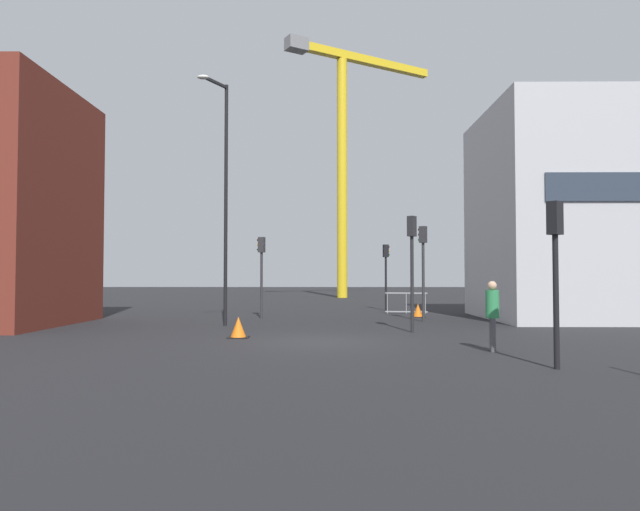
{
  "coord_description": "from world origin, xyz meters",
  "views": [
    {
      "loc": [
        0.18,
        -16.9,
        1.95
      ],
      "look_at": [
        0.0,
        3.54,
        2.66
      ],
      "focal_mm": 32.11,
      "sensor_mm": 36.0,
      "label": 1
    }
  ],
  "objects_px": {
    "traffic_light_corner": "(412,254)",
    "traffic_cone_striped": "(238,328)",
    "traffic_light_near": "(386,266)",
    "traffic_light_island": "(423,258)",
    "traffic_cone_by_barrier": "(418,311)",
    "pedestrian_walking": "(492,310)",
    "streetlamp_tall": "(223,187)",
    "construction_crane": "(344,134)",
    "traffic_light_verge": "(556,255)",
    "traffic_light_median": "(261,263)"
  },
  "relations": [
    {
      "from": "traffic_light_corner",
      "to": "traffic_cone_striped",
      "type": "relative_size",
      "value": 6.08
    },
    {
      "from": "traffic_light_near",
      "to": "traffic_light_island",
      "type": "relative_size",
      "value": 0.91
    },
    {
      "from": "traffic_cone_by_barrier",
      "to": "traffic_cone_striped",
      "type": "xyz_separation_m",
      "value": [
        -7.06,
        -8.93,
        0.02
      ]
    },
    {
      "from": "traffic_light_corner",
      "to": "pedestrian_walking",
      "type": "bearing_deg",
      "value": -75.17
    },
    {
      "from": "traffic_light_near",
      "to": "traffic_light_corner",
      "type": "bearing_deg",
      "value": -91.87
    },
    {
      "from": "traffic_light_corner",
      "to": "streetlamp_tall",
      "type": "bearing_deg",
      "value": 161.05
    },
    {
      "from": "construction_crane",
      "to": "traffic_light_verge",
      "type": "distance_m",
      "value": 40.37
    },
    {
      "from": "construction_crane",
      "to": "traffic_light_median",
      "type": "height_order",
      "value": "construction_crane"
    },
    {
      "from": "traffic_light_near",
      "to": "traffic_cone_by_barrier",
      "type": "xyz_separation_m",
      "value": [
        0.95,
        -5.01,
        -2.2
      ]
    },
    {
      "from": "pedestrian_walking",
      "to": "traffic_cone_striped",
      "type": "bearing_deg",
      "value": 155.79
    },
    {
      "from": "traffic_light_verge",
      "to": "traffic_light_corner",
      "type": "xyz_separation_m",
      "value": [
        -1.84,
        7.67,
        0.3
      ]
    },
    {
      "from": "streetlamp_tall",
      "to": "traffic_light_verge",
      "type": "height_order",
      "value": "streetlamp_tall"
    },
    {
      "from": "construction_crane",
      "to": "traffic_cone_by_barrier",
      "type": "relative_size",
      "value": 35.57
    },
    {
      "from": "traffic_light_corner",
      "to": "traffic_light_near",
      "type": "bearing_deg",
      "value": 88.13
    },
    {
      "from": "traffic_cone_striped",
      "to": "streetlamp_tall",
      "type": "bearing_deg",
      "value": 106.56
    },
    {
      "from": "construction_crane",
      "to": "streetlamp_tall",
      "type": "bearing_deg",
      "value": -101.33
    },
    {
      "from": "traffic_cone_striped",
      "to": "traffic_light_near",
      "type": "bearing_deg",
      "value": 66.34
    },
    {
      "from": "traffic_cone_by_barrier",
      "to": "traffic_light_median",
      "type": "bearing_deg",
      "value": -174.32
    },
    {
      "from": "traffic_light_median",
      "to": "traffic_light_corner",
      "type": "bearing_deg",
      "value": -47.42
    },
    {
      "from": "traffic_light_verge",
      "to": "construction_crane",
      "type": "bearing_deg",
      "value": 94.64
    },
    {
      "from": "traffic_cone_striped",
      "to": "traffic_light_median",
      "type": "bearing_deg",
      "value": 91.4
    },
    {
      "from": "traffic_light_island",
      "to": "pedestrian_walking",
      "type": "xyz_separation_m",
      "value": [
        0.15,
        -9.49,
        -1.65
      ]
    },
    {
      "from": "traffic_light_island",
      "to": "pedestrian_walking",
      "type": "height_order",
      "value": "traffic_light_island"
    },
    {
      "from": "traffic_light_median",
      "to": "traffic_light_near",
      "type": "relative_size",
      "value": 1.01
    },
    {
      "from": "traffic_light_median",
      "to": "traffic_light_verge",
      "type": "distance_m",
      "value": 16.09
    },
    {
      "from": "traffic_light_median",
      "to": "traffic_cone_striped",
      "type": "height_order",
      "value": "traffic_light_median"
    },
    {
      "from": "traffic_light_verge",
      "to": "pedestrian_walking",
      "type": "xyz_separation_m",
      "value": [
        -0.54,
        2.74,
        -1.33
      ]
    },
    {
      "from": "pedestrian_walking",
      "to": "streetlamp_tall",
      "type": "bearing_deg",
      "value": 138.45
    },
    {
      "from": "traffic_cone_by_barrier",
      "to": "traffic_cone_striped",
      "type": "relative_size",
      "value": 0.95
    },
    {
      "from": "traffic_light_island",
      "to": "traffic_light_median",
      "type": "bearing_deg",
      "value": 165.2
    },
    {
      "from": "traffic_light_island",
      "to": "traffic_cone_striped",
      "type": "bearing_deg",
      "value": -137.3
    },
    {
      "from": "construction_crane",
      "to": "pedestrian_walking",
      "type": "distance_m",
      "value": 38.18
    },
    {
      "from": "construction_crane",
      "to": "traffic_light_verge",
      "type": "height_order",
      "value": "construction_crane"
    },
    {
      "from": "traffic_light_near",
      "to": "traffic_cone_striped",
      "type": "distance_m",
      "value": 15.37
    },
    {
      "from": "traffic_light_near",
      "to": "traffic_cone_by_barrier",
      "type": "distance_m",
      "value": 5.55
    },
    {
      "from": "construction_crane",
      "to": "traffic_light_near",
      "type": "distance_m",
      "value": 22.17
    },
    {
      "from": "construction_crane",
      "to": "pedestrian_walking",
      "type": "bearing_deg",
      "value": -85.87
    },
    {
      "from": "streetlamp_tall",
      "to": "traffic_light_near",
      "type": "distance_m",
      "value": 12.57
    },
    {
      "from": "streetlamp_tall",
      "to": "traffic_cone_by_barrier",
      "type": "relative_size",
      "value": 15.16
    },
    {
      "from": "traffic_light_median",
      "to": "traffic_light_verge",
      "type": "bearing_deg",
      "value": -61.2
    },
    {
      "from": "traffic_light_median",
      "to": "traffic_cone_by_barrier",
      "type": "distance_m",
      "value": 7.63
    },
    {
      "from": "construction_crane",
      "to": "traffic_light_island",
      "type": "distance_m",
      "value": 28.79
    },
    {
      "from": "traffic_cone_striped",
      "to": "construction_crane",
      "type": "bearing_deg",
      "value": 82.22
    },
    {
      "from": "traffic_light_near",
      "to": "construction_crane",
      "type": "bearing_deg",
      "value": 95.14
    },
    {
      "from": "traffic_light_island",
      "to": "traffic_light_near",
      "type": "bearing_deg",
      "value": 95.73
    },
    {
      "from": "streetlamp_tall",
      "to": "pedestrian_walking",
      "type": "relative_size",
      "value": 5.24
    },
    {
      "from": "traffic_light_median",
      "to": "construction_crane",
      "type": "bearing_deg",
      "value": 79.19
    },
    {
      "from": "construction_crane",
      "to": "pedestrian_walking",
      "type": "height_order",
      "value": "construction_crane"
    },
    {
      "from": "construction_crane",
      "to": "traffic_light_island",
      "type": "relative_size",
      "value": 5.49
    },
    {
      "from": "traffic_light_median",
      "to": "traffic_light_island",
      "type": "xyz_separation_m",
      "value": [
        7.07,
        -1.87,
        0.2
      ]
    }
  ]
}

